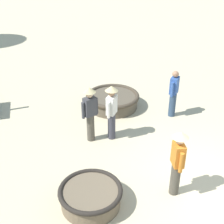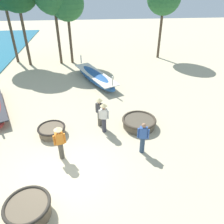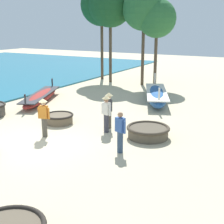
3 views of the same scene
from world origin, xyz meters
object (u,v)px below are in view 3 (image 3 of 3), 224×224
at_px(tree_leftmost, 157,19).
at_px(long_boat_green_hull, 156,95).
at_px(coracle_front_right, 148,131).
at_px(tree_tall_back, 110,5).
at_px(fisherman_hauling, 44,115).
at_px(coracle_front_left, 59,118).
at_px(fisherman_with_hat, 109,108).
at_px(tree_right_mid, 102,5).
at_px(fisherman_standing_right, 120,131).
at_px(fisherman_by_coracle, 106,111).
at_px(long_boat_blue_hull, 41,97).
at_px(tree_rightmost, 144,9).

bearing_deg(tree_leftmost, long_boat_green_hull, -67.25).
relative_size(coracle_front_right, tree_tall_back, 0.23).
height_order(coracle_front_right, fisherman_hauling, fisherman_hauling).
height_order(tree_tall_back, tree_leftmost, tree_tall_back).
xyz_separation_m(coracle_front_left, fisherman_with_hat, (2.48, 0.55, 0.71)).
bearing_deg(fisherman_hauling, tree_tall_back, 107.49).
xyz_separation_m(long_boat_green_hull, tree_right_mid, (-7.25, 5.54, 5.85)).
xyz_separation_m(fisherman_standing_right, fisherman_with_hat, (-1.80, 2.32, 0.12)).
bearing_deg(long_boat_green_hull, fisherman_by_coracle, -88.20).
distance_m(fisherman_with_hat, tree_right_mid, 14.64).
bearing_deg(coracle_front_right, fisherman_by_coracle, -171.90).
xyz_separation_m(coracle_front_right, fisherman_with_hat, (-2.08, 0.31, 0.69)).
distance_m(long_boat_blue_hull, tree_tall_back, 10.03).
height_order(fisherman_by_coracle, tree_leftmost, tree_leftmost).
bearing_deg(fisherman_hauling, long_boat_green_hull, 77.88).
bearing_deg(fisherman_standing_right, tree_rightmost, 110.43).
distance_m(coracle_front_left, fisherman_by_coracle, 2.76).
bearing_deg(tree_leftmost, fisherman_by_coracle, -78.98).
bearing_deg(coracle_front_right, long_boat_blue_hull, 161.92).
xyz_separation_m(fisherman_by_coracle, tree_rightmost, (-3.25, 11.29, 4.82)).
relative_size(fisherman_standing_right, fisherman_with_hat, 0.94).
bearing_deg(coracle_front_right, coracle_front_left, -177.02).
xyz_separation_m(fisherman_hauling, tree_leftmost, (-0.21, 13.15, 4.10)).
xyz_separation_m(coracle_front_right, long_boat_blue_hull, (-8.32, 2.72, 0.03)).
distance_m(coracle_front_left, tree_right_mid, 14.33).
xyz_separation_m(fisherman_standing_right, tree_rightmost, (-4.85, 13.03, 4.94)).
bearing_deg(fisherman_by_coracle, long_boat_blue_hull, 155.10).
bearing_deg(fisherman_with_hat, tree_tall_back, 119.08).
relative_size(long_boat_green_hull, long_boat_blue_hull, 1.05).
bearing_deg(tree_right_mid, coracle_front_right, -51.77).
height_order(fisherman_standing_right, tree_tall_back, tree_tall_back).
bearing_deg(fisherman_by_coracle, tree_rightmost, 106.05).
xyz_separation_m(long_boat_blue_hull, fisherman_with_hat, (6.25, -2.41, 0.66)).
height_order(long_boat_green_hull, fisherman_by_coracle, fisherman_by_coracle).
relative_size(long_boat_green_hull, fisherman_hauling, 3.45).
distance_m(coracle_front_left, fisherman_with_hat, 2.63).
relative_size(fisherman_by_coracle, fisherman_standing_right, 1.06).
bearing_deg(fisherman_by_coracle, fisherman_standing_right, -47.30).
relative_size(long_boat_green_hull, fisherman_with_hat, 3.45).
relative_size(fisherman_standing_right, tree_tall_back, 0.20).
relative_size(long_boat_green_hull, tree_tall_back, 0.74).
bearing_deg(long_boat_green_hull, tree_rightmost, 122.88).
bearing_deg(fisherman_with_hat, fisherman_standing_right, -52.24).
height_order(fisherman_by_coracle, tree_tall_back, tree_tall_back).
distance_m(fisherman_hauling, tree_right_mid, 15.84).
height_order(long_boat_blue_hull, tree_rightmost, tree_rightmost).
relative_size(long_boat_blue_hull, fisherman_by_coracle, 3.30).
relative_size(fisherman_by_coracle, tree_tall_back, 0.21).
bearing_deg(coracle_front_left, tree_right_mid, 111.60).
bearing_deg(fisherman_hauling, fisherman_by_coracle, 41.51).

